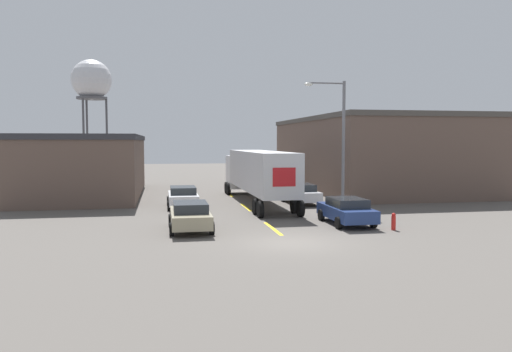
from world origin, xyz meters
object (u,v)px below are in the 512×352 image
Objects in this scene: street_lamp at (339,135)px; fire_hydrant at (394,222)px; semi_truck at (257,171)px; parked_car_left_near at (190,215)px; parked_car_right_near at (346,210)px; water_tower at (91,81)px; parked_car_right_mid at (301,193)px; parked_car_left_far at (183,196)px; parked_car_right_far at (265,180)px.

street_lamp is 8.90m from fire_hydrant.
semi_truck is 1.91× the size of street_lamp.
parked_car_left_near is (-5.34, -10.28, -1.53)m from semi_truck.
fire_hydrant is at bearing -51.57° from parked_car_right_near.
semi_truck reaches higher than fire_hydrant.
semi_truck is at bearing -64.73° from water_tower.
water_tower is at bearing 103.29° from parked_car_left_near.
parked_car_left_near is 0.30× the size of water_tower.
water_tower is (-18.53, 33.88, 11.47)m from parked_car_right_mid.
parked_car_right_mid is at bearing 115.13° from street_lamp.
parked_car_left_far is 0.30× the size of water_tower.
parked_car_left_far is 11.06m from street_lamp.
parked_car_left_far is at bearing 133.62° from fire_hydrant.
semi_truck is at bearing 106.70° from parked_car_right_near.
parked_car_right_near is 5.21× the size of fire_hydrant.
semi_truck is 11.69m from parked_car_left_near.
parked_car_right_mid is 5.52m from street_lamp.
semi_truck reaches higher than parked_car_right_near.
semi_truck reaches higher than parked_car_right_far.
street_lamp is at bearing -15.53° from parked_car_left_far.
parked_car_right_mid is at bearing -90.00° from parked_car_right_far.
parked_car_right_near is at bearing -66.63° from water_tower.
fire_hydrant is (10.00, -10.49, -0.32)m from parked_car_left_far.
fire_hydrant is (1.68, -23.65, -0.32)m from parked_car_right_far.
parked_car_left_far is (-5.34, -1.58, -1.53)m from semi_truck.
water_tower reaches higher than parked_car_left_near.
parked_car_right_near is 1.00× the size of parked_car_right_far.
parked_car_right_mid is (8.32, 0.62, 0.00)m from parked_car_left_far.
fire_hydrant is at bearing -85.94° from parked_car_right_far.
street_lamp reaches higher than parked_car_right_mid.
parked_car_right_far is at bearing 74.89° from semi_truck.
water_tower is 1.81× the size of street_lamp.
water_tower is at bearing 114.19° from fire_hydrant.
water_tower is at bearing 118.36° from street_lamp.
semi_truck is 18.35× the size of fire_hydrant.
street_lamp reaches higher than parked_car_left_far.
street_lamp is at bearing 74.30° from parked_car_right_near.
parked_car_right_mid is (0.00, 9.00, 0.00)m from parked_car_right_near.
parked_car_right_far is (8.32, 21.86, 0.00)m from parked_car_left_near.
parked_car_right_mid is 0.54× the size of street_lamp.
fire_hydrant is (20.21, -45.00, -11.80)m from water_tower.
parked_car_right_far is at bearing 69.15° from parked_car_left_near.
parked_car_left_far is 1.00× the size of parked_car_right_far.
fire_hydrant is at bearing -10.14° from parked_car_left_near.
street_lamp is 9.60× the size of fire_hydrant.
fire_hydrant is (1.68, -2.12, -0.32)m from parked_car_right_near.
water_tower is (-10.21, 43.21, 11.47)m from parked_car_left_near.
fire_hydrant is at bearing -89.27° from street_lamp.
parked_car_right_mid is 11.24m from fire_hydrant.
parked_car_left_near is 12.50m from parked_car_right_mid.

